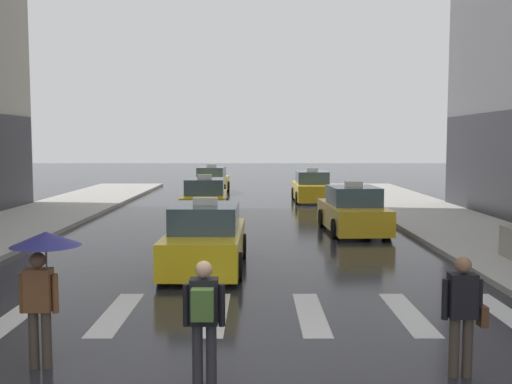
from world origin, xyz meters
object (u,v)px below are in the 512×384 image
object	(u,v)px
taxi_third	(202,200)
taxi_lead	(203,240)
pedestrian_with_umbrella	(40,262)
pedestrian_with_handbag	(460,309)
taxi_fifth	(209,182)
taxi_second	(350,212)
pedestrian_with_backpack	(201,314)
taxi_fourth	(309,188)

from	to	relation	value
taxi_third	taxi_lead	bearing A→B (deg)	-84.92
taxi_third	pedestrian_with_umbrella	world-z (taller)	pedestrian_with_umbrella
taxi_third	pedestrian_with_handbag	bearing A→B (deg)	-73.89
taxi_fifth	pedestrian_with_umbrella	bearing A→B (deg)	-90.42
taxi_second	taxi_fifth	bearing A→B (deg)	111.27
taxi_third	pedestrian_with_umbrella	bearing A→B (deg)	-92.63
taxi_lead	taxi_third	bearing A→B (deg)	95.08
taxi_fifth	pedestrian_with_umbrella	world-z (taller)	pedestrian_with_umbrella
pedestrian_with_backpack	pedestrian_with_handbag	size ratio (longest dim) A/B	1.00
taxi_fifth	pedestrian_with_backpack	xyz separation A→B (m)	(2.07, -28.91, 0.25)
taxi_second	pedestrian_with_handbag	distance (m)	12.80
taxi_second	taxi_third	size ratio (longest dim) A/B	1.01
taxi_fourth	pedestrian_with_backpack	world-z (taller)	taxi_fourth
taxi_third	taxi_fourth	size ratio (longest dim) A/B	1.01
taxi_third	pedestrian_with_handbag	distance (m)	17.87
taxi_fourth	pedestrian_with_backpack	distance (m)	23.97
taxi_third	taxi_fifth	world-z (taller)	same
taxi_fifth	pedestrian_with_umbrella	size ratio (longest dim) A/B	2.38
taxi_fourth	pedestrian_with_handbag	bearing A→B (deg)	-90.45
pedestrian_with_umbrella	pedestrian_with_backpack	size ratio (longest dim) A/B	1.18
taxi_fourth	taxi_fifth	bearing A→B (deg)	137.56
taxi_second	taxi_fourth	size ratio (longest dim) A/B	1.01
taxi_second	pedestrian_with_umbrella	size ratio (longest dim) A/B	2.38
taxi_third	pedestrian_with_handbag	world-z (taller)	taxi_third
taxi_fifth	taxi_fourth	bearing A→B (deg)	-42.44
pedestrian_with_umbrella	pedestrian_with_handbag	distance (m)	5.77
taxi_third	pedestrian_with_backpack	xyz separation A→B (m)	(1.51, -17.49, 0.25)
taxi_third	pedestrian_with_backpack	world-z (taller)	taxi_third
taxi_lead	pedestrian_with_umbrella	world-z (taller)	pedestrian_with_umbrella
taxi_second	pedestrian_with_umbrella	world-z (taller)	pedestrian_with_umbrella
pedestrian_with_handbag	pedestrian_with_umbrella	bearing A→B (deg)	176.94
taxi_lead	pedestrian_with_handbag	bearing A→B (deg)	-59.44
taxi_fifth	pedestrian_with_handbag	xyz separation A→B (m)	(5.53, -28.59, 0.21)
taxi_second	pedestrian_with_handbag	bearing A→B (deg)	-92.80
taxi_fourth	taxi_lead	bearing A→B (deg)	-104.35
taxi_third	taxi_fourth	xyz separation A→B (m)	(5.14, 6.20, 0.00)
taxi_fourth	taxi_third	bearing A→B (deg)	-129.68
pedestrian_with_umbrella	pedestrian_with_handbag	xyz separation A→B (m)	(5.73, -0.31, -0.58)
taxi_fourth	pedestrian_with_umbrella	xyz separation A→B (m)	(-5.92, -23.06, 0.79)
pedestrian_with_umbrella	pedestrian_with_backpack	xyz separation A→B (m)	(2.28, -0.63, -0.54)
taxi_second	taxi_fourth	bearing A→B (deg)	92.39
taxi_third	pedestrian_with_backpack	distance (m)	17.56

